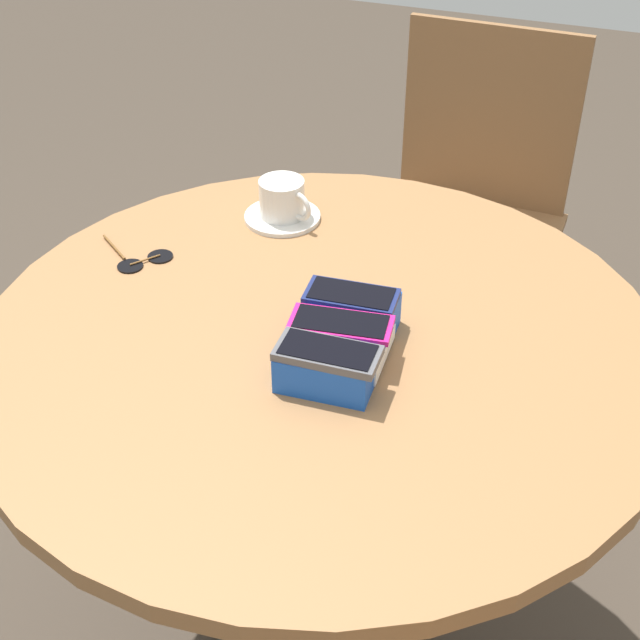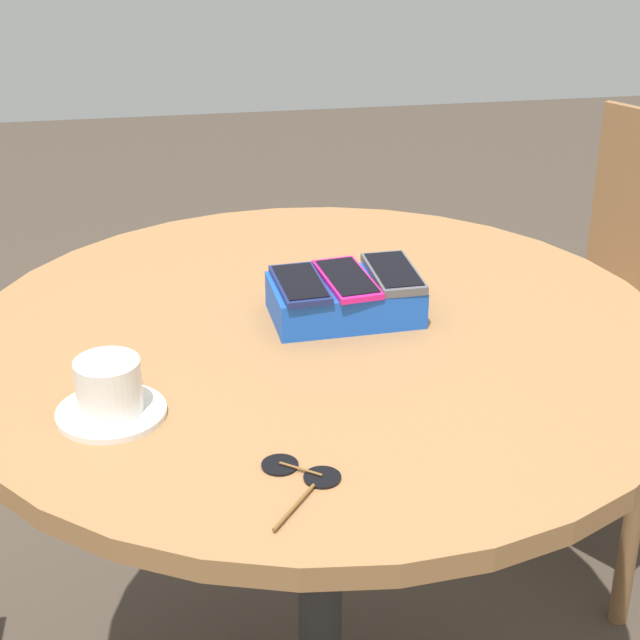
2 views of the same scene
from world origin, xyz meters
TOP-DOWN VIEW (x-y plane):
  - round_table at (0.00, 0.00)m, footprint 1.00×1.00m
  - phone_box at (-0.04, -0.05)m, footprint 0.21×0.14m
  - phone_gray at (-0.11, -0.05)m, footprint 0.07×0.14m
  - phone_magenta at (-0.05, -0.05)m, footprint 0.08×0.15m
  - phone_navy at (0.02, -0.04)m, footprint 0.07×0.14m
  - saucer at (0.28, 0.18)m, footprint 0.13×0.13m
  - coffee_cup at (0.28, 0.17)m, footprint 0.08×0.10m
  - sunglasses at (0.08, 0.34)m, footprint 0.09×0.14m
  - chair_near_window at (-0.73, -0.51)m, footprint 0.60×0.60m

SIDE VIEW (x-z plane):
  - chair_near_window at x=-0.73m, z-range 0.02..0.91m
  - round_table at x=0.00m, z-range 0.27..1.05m
  - sunglasses at x=0.08m, z-range 0.78..0.79m
  - saucer at x=0.28m, z-range 0.78..0.79m
  - phone_box at x=-0.04m, z-range 0.78..0.83m
  - coffee_cup at x=0.28m, z-range 0.79..0.86m
  - phone_magenta at x=-0.05m, z-range 0.83..0.84m
  - phone_navy at x=0.02m, z-range 0.83..0.84m
  - phone_gray at x=-0.11m, z-range 0.83..0.85m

